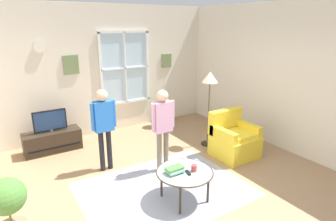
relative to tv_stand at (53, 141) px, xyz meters
name	(u,v)px	position (x,y,z in m)	size (l,w,h in m)	color
ground_plane	(181,194)	(1.33, -2.65, -0.22)	(6.01, 6.87, 0.02)	#9E7A56
back_wall	(103,70)	(1.35, 0.54, 1.25)	(5.41, 0.17, 2.92)	beige
side_wall_right	(303,81)	(4.09, -2.65, 1.25)	(0.12, 6.27, 2.92)	beige
area_rug	(164,189)	(1.16, -2.42, -0.21)	(2.47, 1.92, 0.01)	#999EAD
tv_stand	(53,141)	(0.00, 0.00, 0.00)	(1.09, 0.42, 0.42)	#2D2319
television	(50,121)	(0.00, 0.00, 0.44)	(0.63, 0.08, 0.44)	#4C4C4C
armchair	(233,140)	(2.94, -2.11, 0.12)	(0.76, 0.74, 0.87)	yellow
coffee_table	(185,173)	(1.28, -2.80, 0.22)	(0.83, 0.83, 0.46)	#99B2B7
book_stack	(175,170)	(1.14, -2.75, 0.30)	(0.25, 0.19, 0.09)	tan
cup	(194,168)	(1.40, -2.86, 0.30)	(0.09, 0.09, 0.10)	#BF3F3F
remote_near_books	(188,173)	(1.29, -2.86, 0.26)	(0.04, 0.14, 0.02)	black
remote_near_cup	(178,171)	(1.20, -2.75, 0.26)	(0.04, 0.14, 0.02)	black
person_blue_shirt	(104,121)	(0.64, -1.31, 0.70)	(0.44, 0.20, 1.46)	black
person_pink_shirt	(163,121)	(1.47, -1.88, 0.70)	(0.44, 0.20, 1.46)	#726656
potted_plant_by_window	(159,111)	(2.55, 0.07, 0.19)	(0.33, 0.33, 0.65)	silver
potted_plant_corner	(9,207)	(-0.92, -2.45, 0.30)	(0.43, 0.43, 0.86)	#9E6B4C
floor_lamp	(210,84)	(2.86, -1.44, 1.10)	(0.32, 0.32, 1.57)	black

